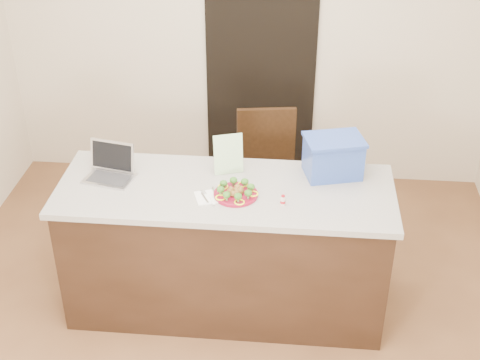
# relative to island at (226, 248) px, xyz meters

# --- Properties ---
(ground) EXTENTS (4.00, 4.00, 0.00)m
(ground) POSITION_rel_island_xyz_m (0.00, -0.25, -0.46)
(ground) COLOR brown
(ground) RESTS_ON ground
(room_shell) EXTENTS (4.00, 4.00, 4.00)m
(room_shell) POSITION_rel_island_xyz_m (0.00, -0.25, 1.16)
(room_shell) COLOR white
(room_shell) RESTS_ON ground
(doorway) EXTENTS (0.90, 0.02, 2.00)m
(doorway) POSITION_rel_island_xyz_m (0.10, 1.73, 0.54)
(doorway) COLOR black
(doorway) RESTS_ON ground
(island) EXTENTS (2.06, 0.76, 0.92)m
(island) POSITION_rel_island_xyz_m (0.00, 0.00, 0.00)
(island) COLOR black
(island) RESTS_ON ground
(plate) EXTENTS (0.27, 0.27, 0.02)m
(plate) POSITION_rel_island_xyz_m (0.07, -0.08, 0.47)
(plate) COLOR maroon
(plate) RESTS_ON island
(meatballs) EXTENTS (0.11, 0.11, 0.04)m
(meatballs) POSITION_rel_island_xyz_m (0.07, -0.08, 0.49)
(meatballs) COLOR brown
(meatballs) RESTS_ON plate
(broccoli) EXTENTS (0.22, 0.22, 0.04)m
(broccoli) POSITION_rel_island_xyz_m (0.07, -0.08, 0.51)
(broccoli) COLOR #225216
(broccoli) RESTS_ON plate
(pepper_rings) EXTENTS (0.25, 0.26, 0.01)m
(pepper_rings) POSITION_rel_island_xyz_m (0.07, -0.08, 0.48)
(pepper_rings) COLOR #FFF81A
(pepper_rings) RESTS_ON plate
(napkin) EXTENTS (0.19, 0.19, 0.01)m
(napkin) POSITION_rel_island_xyz_m (-0.09, -0.11, 0.46)
(napkin) COLOR white
(napkin) RESTS_ON island
(fork) EXTENTS (0.06, 0.14, 0.00)m
(fork) POSITION_rel_island_xyz_m (-0.11, -0.10, 0.47)
(fork) COLOR silver
(fork) RESTS_ON napkin
(knife) EXTENTS (0.05, 0.19, 0.01)m
(knife) POSITION_rel_island_xyz_m (-0.06, -0.13, 0.47)
(knife) COLOR silver
(knife) RESTS_ON napkin
(yogurt_bottle) EXTENTS (0.03, 0.03, 0.06)m
(yogurt_bottle) POSITION_rel_island_xyz_m (0.36, -0.15, 0.48)
(yogurt_bottle) COLOR beige
(yogurt_bottle) RESTS_ON island
(laptop) EXTENTS (0.33, 0.29, 0.21)m
(laptop) POSITION_rel_island_xyz_m (-0.73, 0.09, 0.51)
(laptop) COLOR #B8B8BD
(laptop) RESTS_ON island
(leaflet) EXTENTS (0.19, 0.10, 0.26)m
(leaflet) POSITION_rel_island_xyz_m (0.00, 0.19, 0.59)
(leaflet) COLOR white
(leaflet) RESTS_ON island
(blue_box) EXTENTS (0.41, 0.34, 0.26)m
(blue_box) POSITION_rel_island_xyz_m (0.65, 0.23, 0.59)
(blue_box) COLOR #2A4599
(blue_box) RESTS_ON island
(chair) EXTENTS (0.50, 0.50, 0.99)m
(chair) POSITION_rel_island_xyz_m (0.19, 0.90, 0.10)
(chair) COLOR black
(chair) RESTS_ON ground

